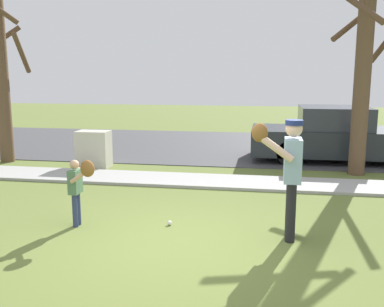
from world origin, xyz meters
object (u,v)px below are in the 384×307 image
at_px(person_adult, 290,166).
at_px(utility_cabinet, 94,149).
at_px(person_child, 78,183).
at_px(street_tree_near, 364,65).
at_px(parked_pickup_dark, 345,137).
at_px(street_tree_far, 1,73).
at_px(baseball, 170,223).

height_order(person_adult, utility_cabinet, person_adult).
relative_size(person_child, street_tree_near, 0.23).
xyz_separation_m(utility_cabinet, parked_pickup_dark, (6.48, 1.91, 0.20)).
bearing_deg(person_adult, street_tree_far, -31.45).
distance_m(utility_cabinet, street_tree_far, 3.27).
xyz_separation_m(person_adult, street_tree_near, (1.82, 4.54, 1.49)).
distance_m(person_adult, utility_cabinet, 6.37).
bearing_deg(street_tree_near, street_tree_far, 179.88).
height_order(person_child, parked_pickup_dark, parked_pickup_dark).
bearing_deg(utility_cabinet, person_adult, -42.37).
height_order(street_tree_near, street_tree_far, street_tree_near).
height_order(person_child, baseball, person_child).
bearing_deg(parked_pickup_dark, utility_cabinet, -163.59).
height_order(utility_cabinet, street_tree_near, street_tree_near).
bearing_deg(baseball, parked_pickup_dark, 58.41).
bearing_deg(baseball, person_child, -167.49).
height_order(person_adult, baseball, person_adult).
xyz_separation_m(person_child, baseball, (1.37, 0.30, -0.67)).
height_order(utility_cabinet, street_tree_far, street_tree_far).
height_order(utility_cabinet, parked_pickup_dark, parked_pickup_dark).
bearing_deg(person_adult, baseball, -9.27).
distance_m(person_child, street_tree_far, 6.38).
bearing_deg(person_child, utility_cabinet, 109.96).
distance_m(person_adult, person_child, 3.20).
xyz_separation_m(baseball, street_tree_near, (3.63, 4.23, 2.54)).
height_order(person_adult, street_tree_near, street_tree_near).
xyz_separation_m(utility_cabinet, street_tree_far, (-2.63, 0.29, 1.92)).
distance_m(person_child, baseball, 1.55).
relative_size(person_child, baseball, 14.88).
xyz_separation_m(person_adult, person_child, (-3.18, 0.01, -0.38)).
relative_size(person_child, parked_pickup_dark, 0.21).
height_order(person_child, street_tree_near, street_tree_near).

